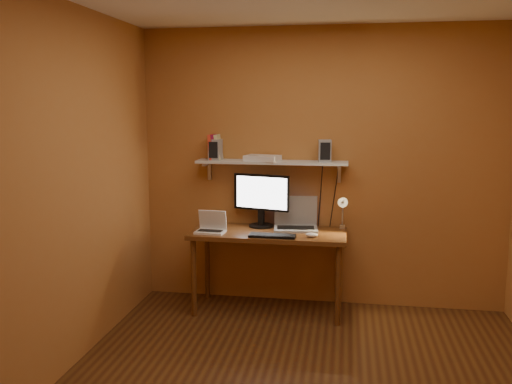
% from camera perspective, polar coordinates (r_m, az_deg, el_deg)
% --- Properties ---
extents(room, '(3.44, 3.24, 2.64)m').
position_cam_1_polar(room, '(3.52, 5.63, -0.44)').
color(room, '#563416').
rests_on(room, ground).
extents(desk, '(1.40, 0.60, 0.75)m').
position_cam_1_polar(desk, '(4.95, 1.32, -5.13)').
color(desk, brown).
rests_on(desk, ground).
extents(wall_shelf, '(1.40, 0.25, 0.21)m').
position_cam_1_polar(wall_shelf, '(5.01, 1.66, 3.13)').
color(wall_shelf, silver).
rests_on(wall_shelf, room).
extents(monitor, '(0.54, 0.28, 0.50)m').
position_cam_1_polar(monitor, '(5.06, 0.55, -0.59)').
color(monitor, black).
rests_on(monitor, desk).
extents(laptop, '(0.43, 0.33, 0.30)m').
position_cam_1_polar(laptop, '(5.04, 4.21, -2.99)').
color(laptop, '#95979E').
rests_on(laptop, desk).
extents(netbook, '(0.27, 0.20, 0.20)m').
position_cam_1_polar(netbook, '(4.90, -4.72, -3.62)').
color(netbook, white).
rests_on(netbook, desk).
extents(keyboard, '(0.41, 0.14, 0.02)m').
position_cam_1_polar(keyboard, '(4.72, 1.73, -4.63)').
color(keyboard, black).
rests_on(keyboard, desk).
extents(mouse, '(0.12, 0.09, 0.04)m').
position_cam_1_polar(mouse, '(4.73, 5.90, -4.52)').
color(mouse, white).
rests_on(mouse, desk).
extents(desk_lamp, '(0.09, 0.23, 0.38)m').
position_cam_1_polar(desk_lamp, '(4.96, 9.11, -1.73)').
color(desk_lamp, silver).
rests_on(desk_lamp, desk).
extents(speaker_left, '(0.12, 0.12, 0.19)m').
position_cam_1_polar(speaker_left, '(5.10, -4.30, 4.48)').
color(speaker_left, '#95979E').
rests_on(speaker_left, wall_shelf).
extents(speaker_right, '(0.12, 0.12, 0.20)m').
position_cam_1_polar(speaker_right, '(4.96, 7.25, 4.34)').
color(speaker_right, '#95979E').
rests_on(speaker_right, wall_shelf).
extents(books, '(0.12, 0.16, 0.24)m').
position_cam_1_polar(books, '(5.13, -4.32, 4.75)').
color(books, red).
rests_on(books, wall_shelf).
extents(shelf_camera, '(0.09, 0.05, 0.05)m').
position_cam_1_polar(shelf_camera, '(4.96, -0.28, 3.57)').
color(shelf_camera, silver).
rests_on(shelf_camera, wall_shelf).
extents(router, '(0.35, 0.27, 0.05)m').
position_cam_1_polar(router, '(5.00, 0.69, 3.60)').
color(router, white).
rests_on(router, wall_shelf).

